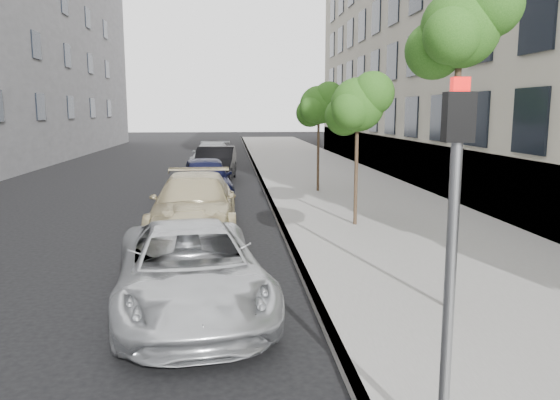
{
  "coord_description": "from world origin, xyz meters",
  "views": [
    {
      "loc": [
        -0.24,
        -6.63,
        3.25
      ],
      "look_at": [
        0.74,
        4.05,
        1.5
      ],
      "focal_mm": 35.0,
      "sensor_mm": 36.0,
      "label": 1
    }
  ],
  "objects": [
    {
      "name": "tree_near",
      "position": [
        3.23,
        1.5,
        4.45
      ],
      "size": [
        1.56,
        1.36,
        5.1
      ],
      "color": "#38281C",
      "rests_on": "sidewalk"
    },
    {
      "name": "tree_mid",
      "position": [
        3.23,
        8.0,
        3.42
      ],
      "size": [
        1.77,
        1.57,
        4.16
      ],
      "color": "#38281C",
      "rests_on": "sidewalk"
    },
    {
      "name": "tree_far",
      "position": [
        3.23,
        14.5,
        3.49
      ],
      "size": [
        1.79,
        1.59,
        4.23
      ],
      "color": "#38281C",
      "rests_on": "sidewalk"
    },
    {
      "name": "sidewalk",
      "position": [
        4.3,
        24.0,
        0.07
      ],
      "size": [
        6.4,
        72.0,
        0.14
      ],
      "primitive_type": "cube",
      "color": "gray",
      "rests_on": "ground"
    },
    {
      "name": "sedan_black",
      "position": [
        -0.92,
        18.92,
        0.8
      ],
      "size": [
        2.01,
        4.97,
        1.6
      ],
      "primitive_type": "imported",
      "rotation": [
        0.0,
        0.0,
        -0.06
      ],
      "color": "black",
      "rests_on": "ground"
    },
    {
      "name": "ground",
      "position": [
        0.0,
        0.0,
        0.0
      ],
      "size": [
        160.0,
        160.0,
        0.0
      ],
      "primitive_type": "plane",
      "color": "black",
      "rests_on": "ground"
    },
    {
      "name": "minivan",
      "position": [
        -0.91,
        2.07,
        0.7
      ],
      "size": [
        2.98,
        5.29,
        1.4
      ],
      "primitive_type": "imported",
      "rotation": [
        0.0,
        0.0,
        0.14
      ],
      "color": "silver",
      "rests_on": "ground"
    },
    {
      "name": "curb",
      "position": [
        1.18,
        24.0,
        0.07
      ],
      "size": [
        0.15,
        72.0,
        0.14
      ],
      "primitive_type": "cube",
      "color": "#9E9B93",
      "rests_on": "ground"
    },
    {
      "name": "sedan_rear",
      "position": [
        -1.26,
        24.58,
        0.75
      ],
      "size": [
        2.39,
        5.26,
        1.49
      ],
      "primitive_type": "imported",
      "rotation": [
        0.0,
        0.0,
        -0.06
      ],
      "color": "#9CA0A4",
      "rests_on": "ground"
    },
    {
      "name": "signal_pole",
      "position": [
        1.68,
        -2.15,
        2.25
      ],
      "size": [
        0.26,
        0.2,
        3.39
      ],
      "rotation": [
        0.0,
        0.0,
        -0.09
      ],
      "color": "#939699",
      "rests_on": "sidewalk"
    },
    {
      "name": "suv",
      "position": [
        -1.21,
        7.89,
        0.79
      ],
      "size": [
        2.22,
        5.43,
        1.57
      ],
      "primitive_type": "imported",
      "rotation": [
        0.0,
        0.0,
        0.0
      ],
      "color": "beige",
      "rests_on": "ground"
    },
    {
      "name": "sedan_blue",
      "position": [
        -1.17,
        13.54,
        0.8
      ],
      "size": [
        2.26,
        4.82,
        1.59
      ],
      "primitive_type": "imported",
      "rotation": [
        0.0,
        0.0,
        0.08
      ],
      "color": "black",
      "rests_on": "ground"
    }
  ]
}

